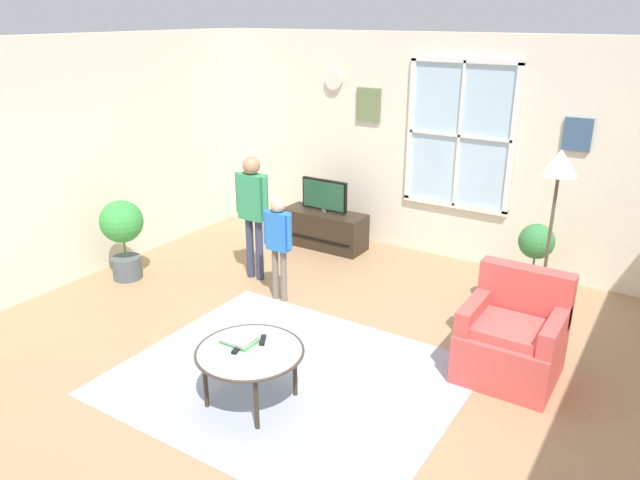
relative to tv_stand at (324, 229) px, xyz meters
The scene contains 17 objects.
ground_plane 2.95m from the tv_stand, 62.81° to the right, with size 6.90×6.85×0.02m, color #9E7A56.
back_wall 1.82m from the tv_stand, 22.75° to the left, with size 6.30×0.17×2.62m.
side_wall_left 3.39m from the tv_stand, 125.47° to the right, with size 0.12×6.25×2.62m.
area_rug 3.04m from the tv_stand, 63.60° to the right, with size 2.69×2.25×0.01m, color #999EAD.
tv_stand is the anchor object (origin of this frame).
television 0.45m from the tv_stand, 90.00° to the right, with size 0.63×0.08×0.42m.
armchair 3.31m from the tv_stand, 30.29° to the right, with size 0.76×0.74×0.87m.
coffee_table 3.37m from the tv_stand, 67.66° to the right, with size 0.83×0.83×0.45m.
book_stack 3.28m from the tv_stand, 69.62° to the right, with size 0.25×0.20×0.04m.
cup 3.48m from the tv_stand, 66.20° to the right, with size 0.09×0.09×0.08m, color white.
remote_near_books 3.38m from the tv_stand, 69.26° to the right, with size 0.04×0.14×0.02m, color black.
remote_near_cup 3.23m from the tv_stand, 66.56° to the right, with size 0.04×0.14×0.02m, color black.
person_green_shirt 1.42m from the tv_stand, 96.13° to the right, with size 0.42×0.19×1.40m.
person_blue_shirt 1.68m from the tv_stand, 74.80° to the right, with size 0.34×0.15×1.12m.
potted_plant_by_window 2.60m from the tv_stand, ahead, with size 0.37×0.37×0.76m.
potted_plant_corner 2.47m from the tv_stand, 123.64° to the right, with size 0.47×0.47×0.91m.
floor_lamp 3.27m from the tv_stand, 17.28° to the right, with size 0.32×0.32×1.76m.
Camera 1 is at (2.50, -3.56, 2.83)m, focal length 34.02 mm.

